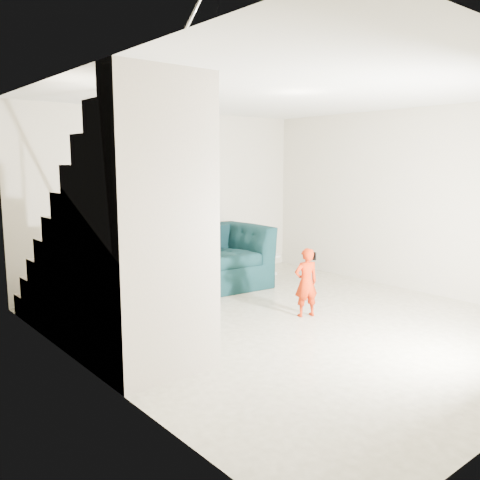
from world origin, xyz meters
The scene contains 12 objects.
floor centered at (0.00, 0.00, 0.00)m, with size 5.50×5.50×0.00m, color gray.
ceiling centered at (0.00, 0.00, 2.70)m, with size 5.50×5.50×0.00m, color silver.
back_wall centered at (0.00, 2.75, 1.35)m, with size 5.00×5.00×0.00m, color #B8AE95.
left_wall centered at (-2.50, 0.00, 1.35)m, with size 5.50×5.50×0.00m, color #B8AE95.
right_wall centered at (2.50, 0.00, 1.35)m, with size 5.50×5.50×0.00m, color #B8AE95.
armchair centered at (0.38, 2.05, 0.47)m, with size 1.44×1.26×0.94m, color black.
toddler centered at (0.29, 0.08, 0.43)m, with size 0.32×0.21×0.87m, color #8F1F04.
side_table centered at (1.60, 2.13, 0.23)m, with size 0.35×0.35×0.35m.
staircase centered at (-2.00, 0.55, 0.95)m, with size 1.02×3.03×3.62m.
cushion centered at (0.60, 2.37, 0.71)m, with size 0.47×0.13×0.44m, color black.
throw centered at (-0.20, 1.98, 0.59)m, with size 0.05×0.50×0.56m, color black.
phone centered at (0.42, 0.07, 0.75)m, with size 0.02×0.05×0.10m, color black.
Camera 1 is at (-4.28, -4.13, 1.91)m, focal length 38.00 mm.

